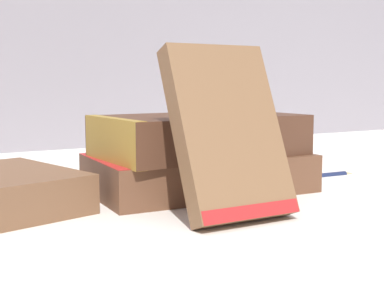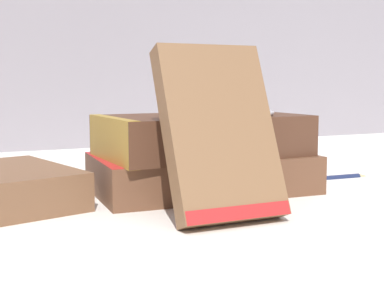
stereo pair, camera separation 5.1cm
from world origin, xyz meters
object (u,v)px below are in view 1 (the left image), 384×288
Objects in this scene: book_flat_top at (196,135)px; reading_glasses at (118,174)px; book_flat_bottom at (195,173)px; book_leaning_front at (229,137)px; fountain_pen at (317,174)px; pocket_watch at (243,112)px.

book_flat_top reaches higher than reading_glasses.
reading_glasses is at bearing 108.02° from book_flat_bottom.
book_leaning_front reaches higher than fountain_pen.
pocket_watch reaches higher than book_flat_bottom.
fountain_pen is at bearing -12.75° from reading_glasses.
pocket_watch is at bearing 48.81° from book_leaning_front.
book_flat_bottom is 0.09m from pocket_watch.
book_flat_top is (-0.00, -0.01, 0.04)m from book_flat_bottom.
pocket_watch is (0.08, 0.09, 0.02)m from book_leaning_front.
book_flat_top is at bearing 153.45° from pocket_watch.
pocket_watch is 0.21m from reading_glasses.
book_flat_bottom reaches higher than reading_glasses.
pocket_watch reaches higher than reading_glasses.
book_flat_bottom is 0.18m from fountain_pen.
book_leaning_front is 0.26m from fountain_pen.
book_leaning_front reaches higher than pocket_watch.
book_flat_top is at bearing -56.74° from reading_glasses.
reading_glasses is at bearing 90.78° from book_leaning_front.
pocket_watch is 0.17m from fountain_pen.
book_flat_top is at bearing -103.19° from book_flat_bottom.
book_flat_top is 1.82× the size of fountain_pen.
book_flat_top is 3.75× the size of pocket_watch.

